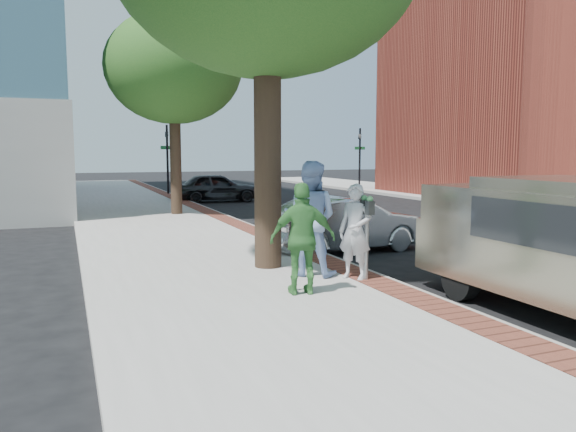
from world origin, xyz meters
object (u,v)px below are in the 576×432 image
person_gray (355,232)px  person_green (303,239)px  person_officer (310,218)px  bg_car (217,187)px  sedan_silver (345,224)px  parking_meter (367,220)px

person_gray → person_green: (-1.26, -0.63, 0.04)m
person_officer → bg_car: person_officer is taller
person_green → sedan_silver: 4.74m
person_officer → sedan_silver: (2.09, 2.64, -0.52)m
person_green → sedan_silver: bearing=-114.1°
sedan_silver → bg_car: (0.57, 14.35, 0.03)m
bg_car → person_green: bearing=173.9°
parking_meter → bg_car: bearing=83.8°
parking_meter → sedan_silver: parking_meter is taller
person_gray → person_green: 1.41m
bg_car → person_gray: bearing=177.6°
parking_meter → sedan_silver: 3.67m
person_gray → bg_car: (2.05, 17.57, -0.30)m
parking_meter → person_officer: 1.05m
sedan_silver → person_officer: bearing=136.2°
parking_meter → person_gray: 0.30m
parking_meter → bg_car: 17.83m
person_officer → person_green: (-0.66, -1.21, -0.15)m
person_gray → person_green: size_ratio=0.96×
parking_meter → bg_car: (1.91, 17.72, -0.51)m
person_gray → sedan_silver: bearing=120.0°
person_green → bg_car: (3.31, 18.20, -0.34)m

